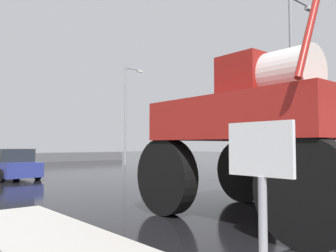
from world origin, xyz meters
name	(u,v)px	position (x,y,z in m)	size (l,w,h in m)	color
ground_plane	(46,177)	(0.00, 18.00, 0.00)	(120.00, 120.00, 0.00)	black
lane_arrow_sign	(261,190)	(-4.56, 1.50, 1.35)	(0.07, 0.60, 1.74)	#99999E
oversize_sprayer	(266,129)	(0.08, 4.54, 2.09)	(4.09, 5.57, 4.40)	black
sedan_ahead	(10,165)	(-1.71, 18.27, 0.71)	(2.12, 4.21, 1.52)	navy
traffic_signal_near_right	(235,116)	(4.08, 8.65, 2.87)	(0.24, 0.54, 3.94)	gray
streetlight_near_right	(293,77)	(8.07, 8.35, 4.93)	(2.14, 0.24, 8.90)	gray
streetlight_far_right	(127,110)	(9.58, 24.84, 4.73)	(1.86, 0.24, 8.57)	gray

